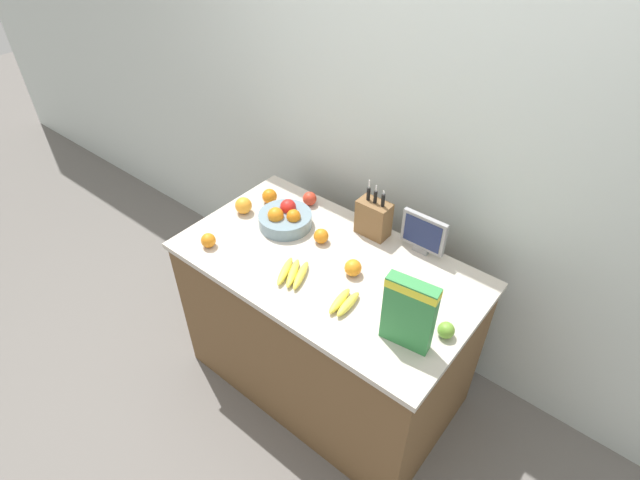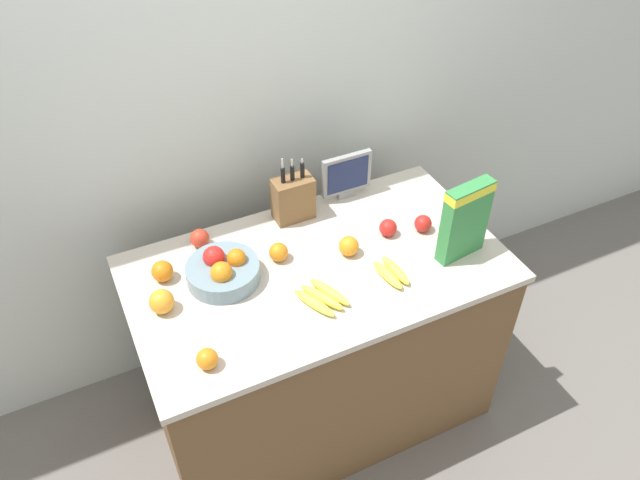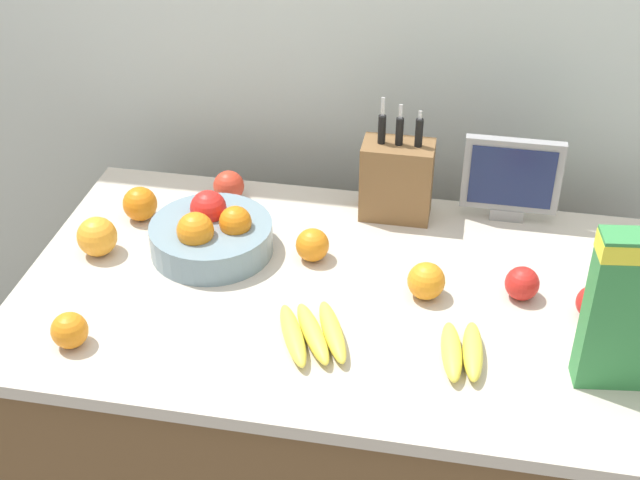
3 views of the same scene
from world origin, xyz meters
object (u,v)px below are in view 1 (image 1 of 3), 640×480
Objects in this scene: banana_bunch_right at (293,273)px; apple_rightmost at (310,199)px; apple_rear at (417,303)px; apple_near_bananas at (446,330)px; cereal_box at (409,311)px; orange_front_center at (208,240)px; apple_by_knife_block at (393,283)px; orange_by_cereal at (243,206)px; fruit_bowl at (285,218)px; orange_back_center at (321,236)px; knife_block at (374,218)px; orange_mid_left at (270,196)px; small_monitor at (423,233)px; banana_bunch_left at (344,302)px; orange_front_left at (353,268)px.

banana_bunch_right is 2.82× the size of apple_rightmost.
apple_near_bananas is at bearing -17.56° from apple_rear.
cereal_box is 4.49× the size of orange_front_center.
apple_by_knife_block is (0.40, 0.22, 0.02)m from banana_bunch_right.
orange_by_cereal reaches higher than banana_bunch_right.
fruit_bowl is 0.23m from orange_back_center.
banana_bunch_right is at bearing -102.10° from knife_block.
fruit_bowl is 0.83m from apple_rear.
fruit_bowl is 0.23m from orange_mid_left.
apple_by_knife_block is at bearing -83.48° from small_monitor.
apple_rightmost is at bearing 159.43° from apple_by_knife_block.
small_monitor is at bearing 30.22° from orange_back_center.
banana_bunch_left is 0.44m from orange_back_center.
apple_rightmost is 1.02× the size of orange_back_center.
orange_front_center is at bearing -172.41° from banana_bunch_left.
small_monitor is 0.69× the size of cereal_box.
small_monitor is (0.26, 0.03, 0.02)m from knife_block.
small_monitor reaches higher than orange_back_center.
banana_bunch_left is 0.20m from orange_front_left.
knife_block reaches higher than banana_bunch_right.
orange_front_center is at bearing -116.40° from fruit_bowl.
apple_near_bananas is 0.78m from orange_back_center.
apple_near_bananas reaches higher than banana_bunch_right.
fruit_bowl reaches higher than banana_bunch_right.
small_monitor is 0.68m from apple_rightmost.
orange_back_center is at bearing 149.53° from cereal_box.
knife_block is 1.10× the size of fruit_bowl.
knife_block is 4.21× the size of apple_by_knife_block.
cereal_box is at bearing -66.21° from small_monitor.
apple_rear is 0.98× the size of orange_front_center.
orange_front_center is (-0.46, -0.10, 0.02)m from banana_bunch_right.
orange_mid_left is at bearing 74.38° from orange_by_cereal.
apple_rightmost reaches higher than banana_bunch_left.
knife_block is 4.17× the size of orange_front_center.
orange_front_center is at bearing -159.82° from apple_by_knife_block.
knife_block is at bearing 144.78° from apple_rear.
apple_rear is at bearing -9.91° from orange_mid_left.
orange_front_left is 0.98× the size of orange_mid_left.
cereal_box reaches higher than apple_by_knife_block.
fruit_bowl is 1.01m from apple_near_bananas.
orange_by_cereal reaches higher than orange_back_center.
knife_block is 0.45m from fruit_bowl.
orange_front_left is (0.49, -0.08, -0.01)m from fruit_bowl.
banana_bunch_left is 0.29m from banana_bunch_right.
orange_by_cereal is (-0.90, -0.31, -0.07)m from small_monitor.
orange_by_cereal is 1.20× the size of orange_back_center.
orange_mid_left is (0.04, 0.16, -0.00)m from orange_by_cereal.
orange_back_center is (0.23, 0.01, -0.01)m from fruit_bowl.
apple_by_knife_block is 0.46m from orange_back_center.
small_monitor is 1.05× the size of banana_bunch_right.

